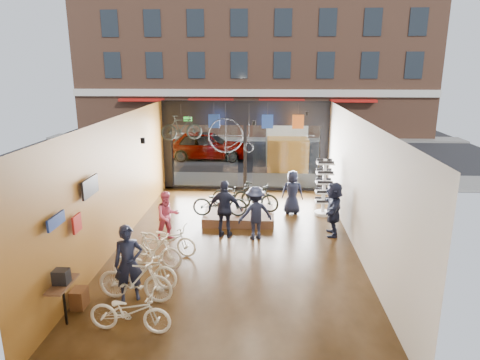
# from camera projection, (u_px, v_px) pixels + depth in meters

# --- Properties ---
(ground_plane) EXTENTS (7.00, 12.00, 0.04)m
(ground_plane) POSITION_uv_depth(u_px,v_px,m) (236.00, 245.00, 12.87)
(ground_plane) COLOR black
(ground_plane) RESTS_ON ground
(ceiling) EXTENTS (7.00, 12.00, 0.04)m
(ceiling) POSITION_uv_depth(u_px,v_px,m) (236.00, 118.00, 11.87)
(ceiling) COLOR black
(ceiling) RESTS_ON ground
(wall_left) EXTENTS (0.04, 12.00, 3.80)m
(wall_left) POSITION_uv_depth(u_px,v_px,m) (117.00, 182.00, 12.56)
(wall_left) COLOR brown
(wall_left) RESTS_ON ground
(wall_right) EXTENTS (0.04, 12.00, 3.80)m
(wall_right) POSITION_uv_depth(u_px,v_px,m) (359.00, 186.00, 12.18)
(wall_right) COLOR beige
(wall_right) RESTS_ON ground
(wall_back) EXTENTS (7.00, 0.04, 3.80)m
(wall_back) POSITION_uv_depth(u_px,v_px,m) (211.00, 290.00, 6.57)
(wall_back) COLOR beige
(wall_back) RESTS_ON ground
(storefront) EXTENTS (7.00, 0.26, 3.80)m
(storefront) POSITION_uv_depth(u_px,v_px,m) (245.00, 146.00, 18.15)
(storefront) COLOR black
(storefront) RESTS_ON ground
(exit_sign) EXTENTS (0.35, 0.06, 0.18)m
(exit_sign) POSITION_uv_depth(u_px,v_px,m) (188.00, 119.00, 17.86)
(exit_sign) COLOR #198C26
(exit_sign) RESTS_ON storefront
(street_road) EXTENTS (30.00, 18.00, 0.02)m
(street_road) POSITION_uv_depth(u_px,v_px,m) (251.00, 150.00, 27.33)
(street_road) COLOR black
(street_road) RESTS_ON ground
(sidewalk_near) EXTENTS (30.00, 2.40, 0.12)m
(sidewalk_near) POSITION_uv_depth(u_px,v_px,m) (246.00, 180.00, 19.79)
(sidewalk_near) COLOR slate
(sidewalk_near) RESTS_ON ground
(sidewalk_far) EXTENTS (30.00, 2.00, 0.12)m
(sidewalk_far) POSITION_uv_depth(u_px,v_px,m) (253.00, 138.00, 31.16)
(sidewalk_far) COLOR slate
(sidewalk_far) RESTS_ON ground
(opposite_building) EXTENTS (26.00, 5.00, 14.00)m
(opposite_building) POSITION_uv_depth(u_px,v_px,m) (254.00, 40.00, 31.76)
(opposite_building) COLOR brown
(opposite_building) RESTS_ON ground
(street_car) EXTENTS (4.77, 1.92, 1.63)m
(street_car) POSITION_uv_depth(u_px,v_px,m) (206.00, 145.00, 24.35)
(street_car) COLOR gray
(street_car) RESTS_ON street_road
(box_truck) EXTENTS (2.10, 6.30, 2.48)m
(box_truck) POSITION_uv_depth(u_px,v_px,m) (286.00, 141.00, 23.04)
(box_truck) COLOR silver
(box_truck) RESTS_ON street_road
(floor_bike_0) EXTENTS (1.74, 0.72, 0.89)m
(floor_bike_0) POSITION_uv_depth(u_px,v_px,m) (130.00, 311.00, 8.60)
(floor_bike_0) COLOR silver
(floor_bike_0) RESTS_ON ground_plane
(floor_bike_1) EXTENTS (1.84, 0.73, 1.07)m
(floor_bike_1) POSITION_uv_depth(u_px,v_px,m) (135.00, 279.00, 9.71)
(floor_bike_1) COLOR silver
(floor_bike_1) RESTS_ON ground_plane
(floor_bike_2) EXTENTS (1.88, 1.09, 0.93)m
(floor_bike_2) POSITION_uv_depth(u_px,v_px,m) (144.00, 267.00, 10.42)
(floor_bike_2) COLOR silver
(floor_bike_2) RESTS_ON ground_plane
(floor_bike_3) EXTENTS (1.66, 0.77, 0.96)m
(floor_bike_3) POSITION_uv_depth(u_px,v_px,m) (154.00, 250.00, 11.35)
(floor_bike_3) COLOR silver
(floor_bike_3) RESTS_ON ground_plane
(floor_bike_4) EXTENTS (1.82, 1.01, 0.90)m
(floor_bike_4) POSITION_uv_depth(u_px,v_px,m) (168.00, 239.00, 12.13)
(floor_bike_4) COLOR silver
(floor_bike_4) RESTS_ON ground_plane
(display_platform) EXTENTS (2.40, 1.80, 0.30)m
(display_platform) POSITION_uv_depth(u_px,v_px,m) (239.00, 215.00, 14.93)
(display_platform) COLOR brown
(display_platform) RESTS_ON ground_plane
(display_bike_left) EXTENTS (1.84, 0.66, 0.96)m
(display_bike_left) POSITION_uv_depth(u_px,v_px,m) (220.00, 202.00, 14.34)
(display_bike_left) COLOR black
(display_bike_left) RESTS_ON display_platform
(display_bike_mid) EXTENTS (1.75, 1.01, 1.01)m
(display_bike_mid) POSITION_uv_depth(u_px,v_px,m) (256.00, 197.00, 14.86)
(display_bike_mid) COLOR black
(display_bike_mid) RESTS_ON display_platform
(display_bike_right) EXTENTS (1.64, 0.71, 0.84)m
(display_bike_right) POSITION_uv_depth(u_px,v_px,m) (234.00, 194.00, 15.50)
(display_bike_right) COLOR black
(display_bike_right) RESTS_ON display_platform
(customer_0) EXTENTS (0.77, 0.63, 1.80)m
(customer_0) POSITION_uv_depth(u_px,v_px,m) (129.00, 263.00, 9.67)
(customer_0) COLOR #161C33
(customer_0) RESTS_ON ground_plane
(customer_1) EXTENTS (0.96, 0.91, 1.56)m
(customer_1) POSITION_uv_depth(u_px,v_px,m) (168.00, 216.00, 13.03)
(customer_1) COLOR #CC4C72
(customer_1) RESTS_ON ground_plane
(customer_2) EXTENTS (1.12, 0.60, 1.82)m
(customer_2) POSITION_uv_depth(u_px,v_px,m) (225.00, 209.00, 13.26)
(customer_2) COLOR #161C33
(customer_2) RESTS_ON ground_plane
(customer_3) EXTENTS (1.23, 0.96, 1.67)m
(customer_3) POSITION_uv_depth(u_px,v_px,m) (255.00, 213.00, 13.14)
(customer_3) COLOR #161C33
(customer_3) RESTS_ON ground_plane
(customer_4) EXTENTS (0.83, 0.58, 1.60)m
(customer_4) POSITION_uv_depth(u_px,v_px,m) (292.00, 192.00, 15.39)
(customer_4) COLOR #161C33
(customer_4) RESTS_ON ground_plane
(customer_5) EXTENTS (0.70, 1.66, 1.74)m
(customer_5) POSITION_uv_depth(u_px,v_px,m) (333.00, 209.00, 13.41)
(customer_5) COLOR #161C33
(customer_5) RESTS_ON ground_plane
(sunglasses_rack) EXTENTS (0.72, 0.65, 2.05)m
(sunglasses_rack) POSITION_uv_depth(u_px,v_px,m) (324.00, 187.00, 15.21)
(sunglasses_rack) COLOR white
(sunglasses_rack) RESTS_ON ground_plane
(wall_merch) EXTENTS (0.40, 2.40, 2.60)m
(wall_merch) POSITION_uv_depth(u_px,v_px,m) (72.00, 251.00, 9.33)
(wall_merch) COLOR navy
(wall_merch) RESTS_ON wall_left
(penny_farthing) EXTENTS (1.74, 0.06, 1.39)m
(penny_farthing) POSITION_uv_depth(u_px,v_px,m) (233.00, 137.00, 16.80)
(penny_farthing) COLOR black
(penny_farthing) RESTS_ON ceiling
(hung_bike) EXTENTS (1.64, 0.94, 0.95)m
(hung_bike) POSITION_uv_depth(u_px,v_px,m) (181.00, 128.00, 16.28)
(hung_bike) COLOR black
(hung_bike) RESTS_ON ceiling
(jersey_left) EXTENTS (0.45, 0.03, 0.55)m
(jersey_left) POSITION_uv_depth(u_px,v_px,m) (214.00, 121.00, 17.15)
(jersey_left) COLOR #1E3F99
(jersey_left) RESTS_ON ceiling
(jersey_mid) EXTENTS (0.45, 0.03, 0.55)m
(jersey_mid) POSITION_uv_depth(u_px,v_px,m) (267.00, 122.00, 17.03)
(jersey_mid) COLOR #1E3F99
(jersey_mid) RESTS_ON ceiling
(jersey_right) EXTENTS (0.45, 0.03, 0.55)m
(jersey_right) POSITION_uv_depth(u_px,v_px,m) (298.00, 122.00, 16.97)
(jersey_right) COLOR #CC5919
(jersey_right) RESTS_ON ceiling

